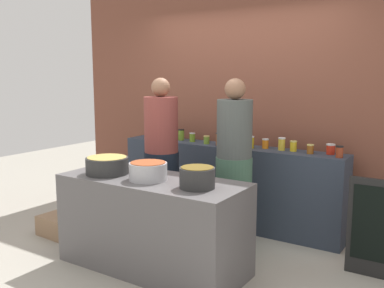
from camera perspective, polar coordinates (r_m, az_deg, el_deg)
name	(u,v)px	position (r m, az deg, el deg)	size (l,w,h in m)	color
ground	(172,256)	(4.36, -2.58, -14.40)	(12.00, 12.00, 0.00)	#A39D91
storefront_wall	(242,94)	(5.25, 6.58, 6.47)	(4.80, 0.12, 3.00)	brown
display_shelf	(227,185)	(5.09, 4.61, -5.36)	(2.70, 0.36, 0.93)	#2E3746
prep_table	(153,224)	(3.98, -5.17, -10.34)	(1.70, 0.70, 0.83)	#585556
preserve_jar_0	(151,133)	(5.66, -5.35, 1.46)	(0.07, 0.07, 0.11)	#5A2744
preserve_jar_1	(158,133)	(5.53, -4.52, 1.39)	(0.09, 0.09, 0.12)	gold
preserve_jar_2	(170,135)	(5.38, -2.87, 1.21)	(0.07, 0.07, 0.13)	olive
preserve_jar_3	(181,135)	(5.36, -1.42, 1.23)	(0.08, 0.08, 0.14)	olive
preserve_jar_4	(192,137)	(5.23, 0.04, 0.88)	(0.07, 0.07, 0.11)	olive
preserve_jar_5	(207,140)	(5.08, 1.92, 0.55)	(0.07, 0.07, 0.10)	olive
preserve_jar_6	(219,139)	(4.98, 3.54, 0.66)	(0.08, 0.08, 0.14)	#994C25
preserve_jar_7	(231,139)	(5.00, 5.10, 0.60)	(0.08, 0.08, 0.13)	#42105A
preserve_jar_8	(238,142)	(4.87, 6.06, 0.24)	(0.07, 0.07, 0.11)	brown
preserve_jar_9	(250,142)	(4.82, 7.63, 0.25)	(0.08, 0.08, 0.13)	gold
preserve_jar_10	(265,144)	(4.83, 9.58, 0.06)	(0.07, 0.07, 0.11)	orange
preserve_jar_11	(282,144)	(4.75, 11.65, 0.02)	(0.08, 0.08, 0.14)	gold
preserve_jar_12	(293,146)	(4.71, 13.12, -0.26)	(0.07, 0.07, 0.11)	yellow
preserve_jar_13	(310,149)	(4.61, 15.21, -0.64)	(0.07, 0.07, 0.10)	#914D18
preserve_jar_14	(331,149)	(4.63, 17.67, -0.63)	(0.09, 0.09, 0.11)	red
preserve_jar_15	(339,152)	(4.48, 18.73, -0.96)	(0.07, 0.07, 0.12)	maroon
cooking_pot_left	(107,165)	(4.09, -11.04, -2.77)	(0.39, 0.39, 0.16)	#2D2D2D
cooking_pot_center	(148,171)	(3.80, -5.76, -3.56)	(0.33, 0.33, 0.16)	#B7B7BC
cooking_pot_right	(197,178)	(3.52, 0.69, -4.42)	(0.29, 0.29, 0.17)	#2D2D2D
cook_with_tongs	(162,167)	(4.60, -4.00, -3.03)	(0.37, 0.37, 1.70)	black
cook_in_cap	(234,173)	(4.36, 5.49, -3.75)	(0.36, 0.36, 1.70)	#40654F
bread_crate	(59,225)	(5.04, -17.00, -10.15)	(0.42, 0.31, 0.21)	#8D6D50
chalkboard_sign	(382,229)	(4.09, 23.56, -10.20)	(0.57, 0.05, 0.87)	black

